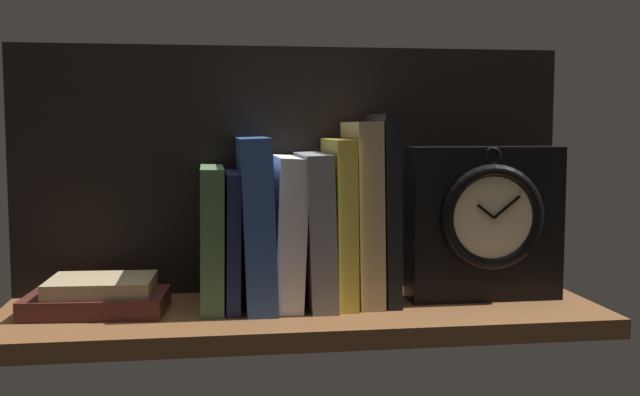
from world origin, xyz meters
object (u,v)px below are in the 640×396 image
object	(u,v)px
book_black_skeptic	(383,208)
framed_clock	(485,222)
book_navy_bierce	(232,239)
book_tan_shortstories	(362,212)
book_stack_side	(99,297)
book_gray_chess	(315,229)
book_blue_modern	(256,222)
book_yellow_seinlanguage	(339,221)
book_green_romantic	(212,237)
book_white_catcher	(286,231)

from	to	relation	value
book_black_skeptic	framed_clock	distance (cm)	14.17
book_navy_bierce	book_tan_shortstories	distance (cm)	17.86
framed_clock	book_stack_side	bearing A→B (deg)	179.96
framed_clock	book_gray_chess	bearing A→B (deg)	176.50
book_blue_modern	book_black_skeptic	distance (cm)	17.37
book_stack_side	book_navy_bierce	bearing A→B (deg)	4.61
book_blue_modern	book_stack_side	distance (cm)	22.29
book_navy_bierce	framed_clock	distance (cm)	34.46
book_yellow_seinlanguage	book_tan_shortstories	world-z (taller)	book_tan_shortstories
book_green_romantic	book_navy_bierce	distance (cm)	2.69
book_green_romantic	book_black_skeptic	size ratio (longest dim) A/B	0.73
book_yellow_seinlanguage	framed_clock	xyz separation A→B (cm)	(20.04, -1.42, -0.35)
book_white_catcher	book_stack_side	size ratio (longest dim) A/B	1.08
book_gray_chess	book_yellow_seinlanguage	world-z (taller)	book_yellow_seinlanguage
book_yellow_seinlanguage	framed_clock	bearing A→B (deg)	-4.07
book_green_romantic	book_tan_shortstories	world-z (taller)	book_tan_shortstories
book_navy_bierce	book_white_catcher	bearing A→B (deg)	0.00
book_blue_modern	book_gray_chess	xyz separation A→B (cm)	(7.93, 0.00, -1.06)
book_navy_bierce	framed_clock	bearing A→B (deg)	-2.37
book_white_catcher	framed_clock	distance (cm)	27.20
book_tan_shortstories	book_blue_modern	bearing A→B (deg)	180.00
book_yellow_seinlanguage	book_tan_shortstories	xyz separation A→B (cm)	(3.20, 0.00, 1.16)
book_green_romantic	book_black_skeptic	world-z (taller)	book_black_skeptic
book_navy_bierce	book_stack_side	bearing A→B (deg)	-175.39
book_green_romantic	book_yellow_seinlanguage	xyz separation A→B (cm)	(17.01, 0.00, 1.79)
book_gray_chess	framed_clock	bearing A→B (deg)	-3.50
book_blue_modern	book_white_catcher	size ratio (longest dim) A/B	1.13
framed_clock	book_blue_modern	bearing A→B (deg)	177.39
book_blue_modern	book_stack_side	xyz separation A→B (cm)	(-20.29, -1.38, -9.12)
book_black_skeptic	book_tan_shortstories	bearing A→B (deg)	180.00
book_tan_shortstories	book_stack_side	world-z (taller)	book_tan_shortstories
book_white_catcher	book_gray_chess	bearing A→B (deg)	0.00
book_navy_bierce	book_white_catcher	xyz separation A→B (cm)	(7.23, 0.00, 1.00)
book_blue_modern	book_white_catcher	xyz separation A→B (cm)	(4.09, 0.00, -1.26)
book_tan_shortstories	book_gray_chess	bearing A→B (deg)	180.00
book_white_catcher	book_tan_shortstories	bearing A→B (deg)	0.00
book_white_catcher	book_green_romantic	bearing A→B (deg)	180.00
book_green_romantic	book_yellow_seinlanguage	bearing A→B (deg)	0.00
book_gray_chess	framed_clock	distance (cm)	23.37
book_yellow_seinlanguage	book_black_skeptic	bearing A→B (deg)	0.00
book_navy_bierce	book_tan_shortstories	bearing A→B (deg)	0.00
book_white_catcher	book_black_skeptic	xyz separation A→B (cm)	(13.20, 0.00, 2.82)
book_green_romantic	book_white_catcher	size ratio (longest dim) A/B	0.94
book_blue_modern	book_tan_shortstories	world-z (taller)	book_tan_shortstories
book_gray_chess	book_black_skeptic	size ratio (longest dim) A/B	0.79
book_white_catcher	book_black_skeptic	world-z (taller)	book_black_skeptic
book_white_catcher	framed_clock	bearing A→B (deg)	-3.00
book_blue_modern	book_white_catcher	distance (cm)	4.28
book_navy_bierce	book_stack_side	size ratio (longest dim) A/B	0.97
book_green_romantic	book_stack_side	size ratio (longest dim) A/B	1.01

